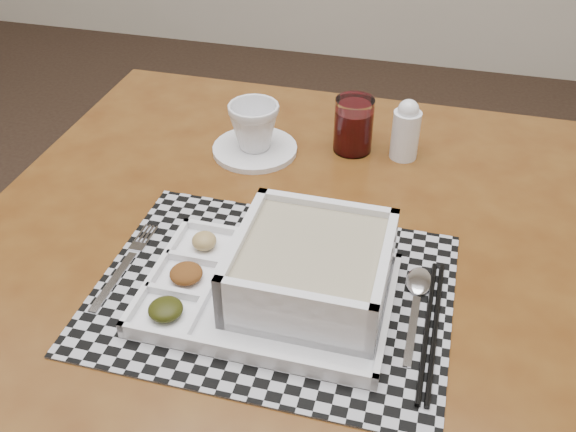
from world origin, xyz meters
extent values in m
cube|color=#4D270E|center=(0.73, 0.16, 0.71)|extent=(0.97, 0.97, 0.04)
cylinder|color=#4D270E|center=(0.29, 0.60, 0.34)|extent=(0.05, 0.05, 0.69)
cylinder|color=#4D270E|center=(1.17, 0.60, 0.34)|extent=(0.05, 0.05, 0.69)
cube|color=#4D270E|center=(0.73, 0.58, 0.65)|extent=(0.84, 0.03, 0.08)
cube|color=#4D270E|center=(0.31, 0.16, 0.65)|extent=(0.03, 0.84, 0.08)
cube|color=#4D270E|center=(1.14, 0.16, 0.65)|extent=(0.03, 0.84, 0.08)
cube|color=#A5A5AD|center=(0.73, 0.05, 0.73)|extent=(0.47, 0.36, 0.00)
cube|color=white|center=(0.73, 0.03, 0.74)|extent=(0.32, 0.22, 0.01)
cube|color=white|center=(0.73, 0.14, 0.75)|extent=(0.32, 0.01, 0.01)
cube|color=white|center=(0.73, -0.07, 0.75)|extent=(0.32, 0.01, 0.01)
cube|color=white|center=(0.57, 0.03, 0.75)|extent=(0.01, 0.22, 0.01)
cube|color=white|center=(0.89, 0.03, 0.75)|extent=(0.01, 0.22, 0.01)
cube|color=white|center=(0.65, 0.03, 0.75)|extent=(0.01, 0.20, 0.01)
cube|color=white|center=(0.61, 0.00, 0.75)|extent=(0.08, 0.01, 0.01)
cube|color=white|center=(0.61, 0.07, 0.75)|extent=(0.08, 0.01, 0.01)
ellipsoid|color=black|center=(0.62, -0.04, 0.75)|extent=(0.04, 0.04, 0.02)
ellipsoid|color=#43240B|center=(0.62, 0.03, 0.75)|extent=(0.04, 0.04, 0.02)
ellipsoid|color=olive|center=(0.62, 0.10, 0.75)|extent=(0.04, 0.04, 0.02)
cube|color=white|center=(0.78, 0.05, 0.75)|extent=(0.20, 0.20, 0.01)
cube|color=white|center=(0.78, 0.15, 0.78)|extent=(0.19, 0.01, 0.08)
cube|color=white|center=(0.78, -0.04, 0.78)|extent=(0.19, 0.01, 0.08)
cube|color=white|center=(0.69, 0.06, 0.78)|extent=(0.01, 0.19, 0.08)
cube|color=white|center=(0.87, 0.05, 0.78)|extent=(0.01, 0.19, 0.08)
cube|color=tan|center=(0.78, 0.05, 0.78)|extent=(0.17, 0.17, 0.07)
cube|color=silver|center=(0.52, 0.01, 0.73)|extent=(0.01, 0.12, 0.00)
cube|color=silver|center=(0.52, 0.09, 0.73)|extent=(0.02, 0.02, 0.00)
cube|color=silver|center=(0.51, 0.12, 0.73)|extent=(0.00, 0.04, 0.00)
cube|color=silver|center=(0.51, 0.12, 0.73)|extent=(0.00, 0.04, 0.00)
cube|color=silver|center=(0.52, 0.12, 0.73)|extent=(0.00, 0.04, 0.00)
cube|color=silver|center=(0.53, 0.12, 0.73)|extent=(0.00, 0.04, 0.00)
cube|color=silver|center=(0.92, 0.02, 0.73)|extent=(0.01, 0.12, 0.00)
ellipsoid|color=silver|center=(0.92, 0.11, 0.73)|extent=(0.04, 0.06, 0.01)
cylinder|color=black|center=(0.94, 0.03, 0.74)|extent=(0.01, 0.24, 0.01)
cylinder|color=black|center=(0.95, 0.03, 0.74)|extent=(0.01, 0.24, 0.01)
cylinder|color=white|center=(0.60, 0.39, 0.73)|extent=(0.15, 0.15, 0.01)
imported|color=white|center=(0.60, 0.39, 0.78)|extent=(0.10, 0.10, 0.08)
cylinder|color=white|center=(0.77, 0.44, 0.78)|extent=(0.07, 0.07, 0.10)
cylinder|color=#430508|center=(0.77, 0.44, 0.77)|extent=(0.06, 0.06, 0.08)
cylinder|color=white|center=(0.86, 0.44, 0.77)|extent=(0.05, 0.05, 0.09)
sphere|color=white|center=(0.86, 0.44, 0.82)|extent=(0.04, 0.04, 0.04)
camera|label=1|loc=(0.91, -0.54, 1.33)|focal=40.00mm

